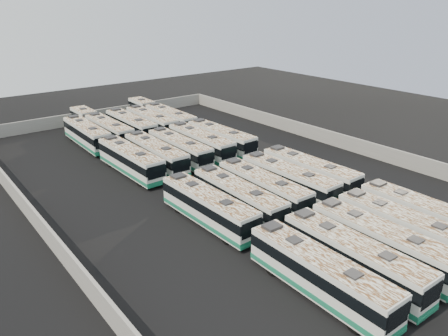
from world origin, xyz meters
TOP-DOWN VIEW (x-y plane):
  - ground at (0.00, 0.00)m, footprint 140.00×140.00m
  - perimeter_wall at (0.00, 0.00)m, footprint 45.20×73.20m
  - bus_front_far_left at (-8.12, -23.32)m, footprint 3.07×13.30m
  - bus_front_left at (-4.23, -23.49)m, footprint 3.10×13.38m
  - bus_front_center at (-0.43, -23.55)m, footprint 2.83×13.34m
  - bus_front_right at (3.33, -23.58)m, footprint 2.87×13.27m
  - bus_front_far_right at (7.10, -23.45)m, footprint 2.94×13.24m
  - bus_midfront_far_left at (-8.04, -8.72)m, footprint 2.95×13.06m
  - bus_midfront_left at (-4.22, -8.87)m, footprint 3.01×12.97m
  - bus_midfront_center at (-0.50, -8.71)m, footprint 3.05×13.03m
  - bus_midfront_right at (3.37, -8.85)m, footprint 3.02×13.18m
  - bus_midfront_far_right at (7.10, -8.76)m, footprint 3.07×13.35m
  - bus_midback_far_left at (-7.98, 8.62)m, footprint 3.00×13.31m
  - bus_midback_left at (-4.26, 8.54)m, footprint 3.02×13.21m
  - bus_midback_center at (-0.43, 8.56)m, footprint 2.82×12.91m
  - bus_midback_right at (3.31, 8.73)m, footprint 2.97×13.32m
  - bus_midback_far_right at (7.01, 8.67)m, footprint 3.12×13.26m
  - bus_back_far_left at (-8.05, 23.26)m, footprint 3.07×13.23m
  - bus_back_left at (-4.37, 26.68)m, footprint 2.79×19.84m
  - bus_back_center at (-0.47, 23.34)m, footprint 2.91×13.34m
  - bus_back_right at (3.36, 23.30)m, footprint 2.87×13.26m
  - bus_back_far_right at (7.07, 26.67)m, footprint 3.06×20.31m

SIDE VIEW (x-z plane):
  - ground at x=0.00m, z-range 0.00..0.00m
  - perimeter_wall at x=0.00m, z-range 0.00..2.20m
  - bus_back_left at x=-4.37m, z-range 0.04..3.63m
  - bus_midback_center at x=-0.43m, z-range 0.04..3.68m
  - bus_midfront_left at x=-4.22m, z-range 0.04..3.68m
  - bus_midfront_center at x=-0.50m, z-range 0.04..3.70m
  - bus_midfront_far_left at x=-8.04m, z-range 0.04..3.71m
  - bus_back_far_right at x=7.07m, z-range 0.04..3.72m
  - bus_midfront_right at x=3.37m, z-range 0.04..3.75m
  - bus_midback_left at x=-4.26m, z-range 0.04..3.75m
  - bus_back_far_left at x=-8.05m, z-range 0.04..3.76m
  - bus_midback_far_right at x=7.01m, z-range 0.04..3.76m
  - bus_front_far_right at x=7.10m, z-range 0.04..3.77m
  - bus_front_far_left at x=-8.12m, z-range 0.04..3.78m
  - bus_back_right at x=3.36m, z-range 0.04..3.78m
  - bus_front_right at x=3.33m, z-range 0.04..3.78m
  - bus_midback_far_left at x=-7.98m, z-range 0.04..3.78m
  - bus_midback_right at x=3.31m, z-range 0.04..3.79m
  - bus_midfront_far_right at x=7.10m, z-range 0.04..3.79m
  - bus_back_center at x=-0.47m, z-range 0.04..3.80m
  - bus_front_left at x=-4.23m, z-range 0.04..3.80m
  - bus_front_center at x=-0.43m, z-range 0.04..3.80m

